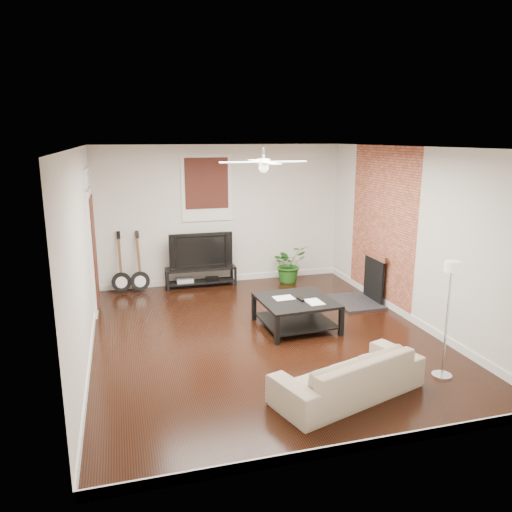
% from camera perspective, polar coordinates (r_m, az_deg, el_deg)
% --- Properties ---
extents(room, '(5.01, 6.01, 2.81)m').
position_cam_1_polar(room, '(7.18, 0.86, 1.22)').
color(room, black).
rests_on(room, ground).
extents(brick_accent, '(0.02, 2.20, 2.80)m').
position_cam_1_polar(brick_accent, '(9.06, 14.31, 3.39)').
color(brick_accent, '#964D30').
rests_on(brick_accent, floor).
extents(fireplace, '(0.80, 1.10, 0.92)m').
position_cam_1_polar(fireplace, '(9.13, 12.39, -2.49)').
color(fireplace, black).
rests_on(fireplace, floor).
extents(window_back, '(1.00, 0.06, 1.30)m').
position_cam_1_polar(window_back, '(9.89, -5.73, 7.78)').
color(window_back, '#350F0E').
rests_on(window_back, wall_back).
extents(door_left, '(0.08, 1.00, 2.50)m').
position_cam_1_polar(door_left, '(8.81, -18.36, 1.83)').
color(door_left, white).
rests_on(door_left, wall_left).
extents(tv_stand, '(1.40, 0.37, 0.39)m').
position_cam_1_polar(tv_stand, '(10.01, -6.38, -2.41)').
color(tv_stand, black).
rests_on(tv_stand, floor).
extents(tv, '(1.25, 0.16, 0.72)m').
position_cam_1_polar(tv, '(9.89, -6.48, 0.74)').
color(tv, black).
rests_on(tv, tv_stand).
extents(coffee_table, '(1.17, 1.17, 0.47)m').
position_cam_1_polar(coffee_table, '(7.85, 4.63, -6.61)').
color(coffee_table, black).
rests_on(coffee_table, floor).
extents(sofa, '(1.98, 1.25, 0.54)m').
position_cam_1_polar(sofa, '(5.97, 10.62, -13.21)').
color(sofa, '#C4A993').
rests_on(sofa, floor).
extents(floor_lamp, '(0.31, 0.31, 1.51)m').
position_cam_1_polar(floor_lamp, '(6.53, 21.20, -6.92)').
color(floor_lamp, silver).
rests_on(floor_lamp, floor).
extents(potted_plant, '(0.85, 0.79, 0.78)m').
position_cam_1_polar(potted_plant, '(10.21, 3.83, -0.90)').
color(potted_plant, '#225E1A').
rests_on(potted_plant, floor).
extents(guitar_left, '(0.38, 0.27, 1.21)m').
position_cam_1_polar(guitar_left, '(9.76, -15.42, -0.75)').
color(guitar_left, black).
rests_on(guitar_left, floor).
extents(guitar_right, '(0.40, 0.31, 1.21)m').
position_cam_1_polar(guitar_right, '(9.74, -13.37, -0.66)').
color(guitar_right, black).
rests_on(guitar_right, floor).
extents(ceiling_fan, '(1.24, 1.24, 0.32)m').
position_cam_1_polar(ceiling_fan, '(7.02, 0.89, 10.82)').
color(ceiling_fan, white).
rests_on(ceiling_fan, ceiling).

